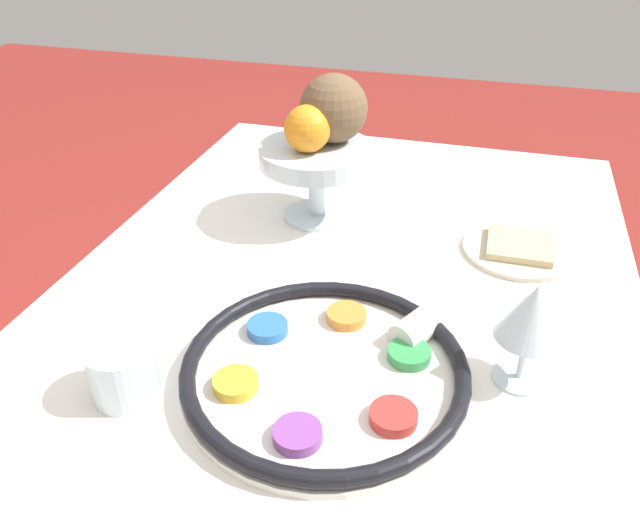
{
  "coord_description": "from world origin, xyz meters",
  "views": [
    {
      "loc": [
        -0.64,
        -0.17,
        1.3
      ],
      "look_at": [
        0.1,
        0.04,
        0.81
      ],
      "focal_mm": 35.0,
      "sensor_mm": 36.0,
      "label": 1
    }
  ],
  "objects_px": {
    "wine_glass": "(532,315)",
    "cup_mid": "(322,147)",
    "napkin_roll": "(439,312)",
    "cup_near": "(124,371)",
    "seder_plate": "(325,369)",
    "coconut": "(334,108)",
    "bread_plate": "(519,249)",
    "orange_fruit": "(307,129)",
    "fruit_stand": "(317,162)"
  },
  "relations": [
    {
      "from": "wine_glass",
      "to": "cup_mid",
      "type": "xyz_separation_m",
      "value": [
        0.56,
        0.41,
        -0.06
      ]
    },
    {
      "from": "napkin_roll",
      "to": "cup_near",
      "type": "distance_m",
      "value": 0.41
    },
    {
      "from": "seder_plate",
      "to": "cup_near",
      "type": "height_order",
      "value": "cup_near"
    },
    {
      "from": "coconut",
      "to": "bread_plate",
      "type": "xyz_separation_m",
      "value": [
        -0.06,
        -0.33,
        -0.18
      ]
    },
    {
      "from": "seder_plate",
      "to": "orange_fruit",
      "type": "distance_m",
      "value": 0.43
    },
    {
      "from": "orange_fruit",
      "to": "fruit_stand",
      "type": "bearing_deg",
      "value": -21.05
    },
    {
      "from": "seder_plate",
      "to": "coconut",
      "type": "relative_size",
      "value": 3.05
    },
    {
      "from": "coconut",
      "to": "cup_mid",
      "type": "xyz_separation_m",
      "value": [
        0.2,
        0.08,
        -0.15
      ]
    },
    {
      "from": "cup_mid",
      "to": "napkin_roll",
      "type": "bearing_deg",
      "value": -148.1
    },
    {
      "from": "wine_glass",
      "to": "coconut",
      "type": "distance_m",
      "value": 0.5
    },
    {
      "from": "bread_plate",
      "to": "napkin_roll",
      "type": "relative_size",
      "value": 1.06
    },
    {
      "from": "napkin_roll",
      "to": "cup_near",
      "type": "relative_size",
      "value": 2.11
    },
    {
      "from": "cup_near",
      "to": "coconut",
      "type": "bearing_deg",
      "value": -12.15
    },
    {
      "from": "seder_plate",
      "to": "cup_near",
      "type": "relative_size",
      "value": 4.36
    },
    {
      "from": "cup_mid",
      "to": "bread_plate",
      "type": "bearing_deg",
      "value": -122.64
    },
    {
      "from": "orange_fruit",
      "to": "bread_plate",
      "type": "height_order",
      "value": "orange_fruit"
    },
    {
      "from": "seder_plate",
      "to": "fruit_stand",
      "type": "relative_size",
      "value": 1.77
    },
    {
      "from": "coconut",
      "to": "cup_near",
      "type": "distance_m",
      "value": 0.55
    },
    {
      "from": "fruit_stand",
      "to": "cup_mid",
      "type": "height_order",
      "value": "fruit_stand"
    },
    {
      "from": "orange_fruit",
      "to": "coconut",
      "type": "relative_size",
      "value": 0.67
    },
    {
      "from": "wine_glass",
      "to": "bread_plate",
      "type": "xyz_separation_m",
      "value": [
        0.3,
        0.01,
        -0.09
      ]
    },
    {
      "from": "fruit_stand",
      "to": "orange_fruit",
      "type": "xyz_separation_m",
      "value": [
        -0.02,
        0.01,
        0.07
      ]
    },
    {
      "from": "seder_plate",
      "to": "napkin_roll",
      "type": "height_order",
      "value": "napkin_roll"
    },
    {
      "from": "orange_fruit",
      "to": "napkin_roll",
      "type": "distance_m",
      "value": 0.37
    },
    {
      "from": "bread_plate",
      "to": "coconut",
      "type": "bearing_deg",
      "value": 79.76
    },
    {
      "from": "fruit_stand",
      "to": "coconut",
      "type": "bearing_deg",
      "value": -32.82
    },
    {
      "from": "bread_plate",
      "to": "cup_near",
      "type": "relative_size",
      "value": 2.23
    },
    {
      "from": "orange_fruit",
      "to": "cup_near",
      "type": "xyz_separation_m",
      "value": [
        -0.46,
        0.08,
        -0.14
      ]
    },
    {
      "from": "orange_fruit",
      "to": "cup_mid",
      "type": "relative_size",
      "value": 0.96
    },
    {
      "from": "cup_near",
      "to": "fruit_stand",
      "type": "bearing_deg",
      "value": -10.6
    },
    {
      "from": "fruit_stand",
      "to": "cup_near",
      "type": "relative_size",
      "value": 2.46
    },
    {
      "from": "fruit_stand",
      "to": "cup_mid",
      "type": "bearing_deg",
      "value": 13.72
    },
    {
      "from": "napkin_roll",
      "to": "cup_mid",
      "type": "distance_m",
      "value": 0.57
    },
    {
      "from": "wine_glass",
      "to": "cup_near",
      "type": "relative_size",
      "value": 1.73
    },
    {
      "from": "fruit_stand",
      "to": "cup_mid",
      "type": "xyz_separation_m",
      "value": [
        0.23,
        0.06,
        -0.07
      ]
    },
    {
      "from": "napkin_roll",
      "to": "cup_mid",
      "type": "relative_size",
      "value": 2.11
    },
    {
      "from": "coconut",
      "to": "cup_near",
      "type": "height_order",
      "value": "coconut"
    },
    {
      "from": "orange_fruit",
      "to": "cup_mid",
      "type": "distance_m",
      "value": 0.29
    },
    {
      "from": "orange_fruit",
      "to": "cup_mid",
      "type": "xyz_separation_m",
      "value": [
        0.25,
        0.05,
        -0.14
      ]
    },
    {
      "from": "napkin_roll",
      "to": "orange_fruit",
      "type": "bearing_deg",
      "value": 47.74
    },
    {
      "from": "fruit_stand",
      "to": "orange_fruit",
      "type": "relative_size",
      "value": 2.56
    },
    {
      "from": "wine_glass",
      "to": "cup_mid",
      "type": "bearing_deg",
      "value": 36.05
    },
    {
      "from": "seder_plate",
      "to": "fruit_stand",
      "type": "xyz_separation_m",
      "value": [
        0.4,
        0.13,
        0.09
      ]
    },
    {
      "from": "seder_plate",
      "to": "napkin_roll",
      "type": "relative_size",
      "value": 2.07
    },
    {
      "from": "wine_glass",
      "to": "coconut",
      "type": "relative_size",
      "value": 1.21
    },
    {
      "from": "seder_plate",
      "to": "bread_plate",
      "type": "xyz_separation_m",
      "value": [
        0.37,
        -0.22,
        -0.01
      ]
    },
    {
      "from": "wine_glass",
      "to": "fruit_stand",
      "type": "height_order",
      "value": "wine_glass"
    },
    {
      "from": "wine_glass",
      "to": "bread_plate",
      "type": "relative_size",
      "value": 0.77
    },
    {
      "from": "seder_plate",
      "to": "fruit_stand",
      "type": "distance_m",
      "value": 0.43
    },
    {
      "from": "fruit_stand",
      "to": "orange_fruit",
      "type": "bearing_deg",
      "value": 158.95
    }
  ]
}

